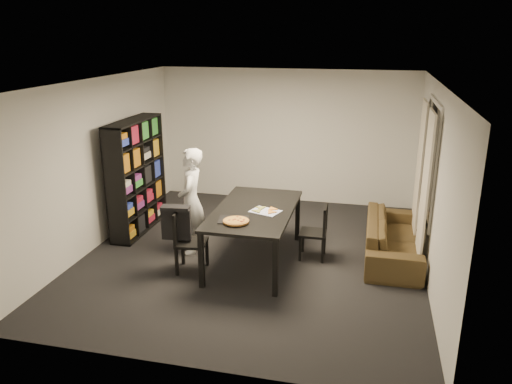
% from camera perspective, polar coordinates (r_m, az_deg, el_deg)
% --- Properties ---
extents(room, '(5.01, 5.51, 2.61)m').
position_cam_1_polar(room, '(7.24, -0.33, 2.13)').
color(room, black).
rests_on(room, ground).
extents(window_pane, '(0.02, 1.40, 1.60)m').
position_cam_1_polar(window_pane, '(7.63, 19.28, 3.50)').
color(window_pane, black).
rests_on(window_pane, room).
extents(window_frame, '(0.03, 1.52, 1.72)m').
position_cam_1_polar(window_frame, '(7.63, 19.24, 3.50)').
color(window_frame, white).
rests_on(window_frame, room).
extents(curtain_left, '(0.03, 0.70, 2.25)m').
position_cam_1_polar(curtain_left, '(7.21, 18.71, -0.14)').
color(curtain_left, silver).
rests_on(curtain_left, room).
extents(curtain_right, '(0.03, 0.70, 2.25)m').
position_cam_1_polar(curtain_right, '(8.21, 18.11, 2.05)').
color(curtain_right, silver).
rests_on(curtain_right, room).
extents(bookshelf, '(0.35, 1.50, 1.90)m').
position_cam_1_polar(bookshelf, '(8.60, -13.48, 1.77)').
color(bookshelf, black).
rests_on(bookshelf, room).
extents(dining_table, '(1.10, 1.99, 0.83)m').
position_cam_1_polar(dining_table, '(7.22, -0.18, -2.47)').
color(dining_table, black).
rests_on(dining_table, room).
extents(chair_left, '(0.46, 0.46, 0.89)m').
position_cam_1_polar(chair_left, '(7.11, -8.09, -5.11)').
color(chair_left, black).
rests_on(chair_left, room).
extents(chair_right, '(0.39, 0.39, 0.83)m').
position_cam_1_polar(chair_right, '(7.48, 7.16, -4.16)').
color(chair_right, black).
rests_on(chair_right, room).
extents(draped_jacket, '(0.42, 0.22, 0.49)m').
position_cam_1_polar(draped_jacket, '(7.05, -9.13, -3.34)').
color(draped_jacket, black).
rests_on(draped_jacket, chair_left).
extents(person, '(0.48, 0.65, 1.63)m').
position_cam_1_polar(person, '(7.62, -7.41, -1.03)').
color(person, silver).
rests_on(person, room).
extents(baking_tray, '(0.45, 0.38, 0.01)m').
position_cam_1_polar(baking_tray, '(6.77, -2.60, -3.17)').
color(baking_tray, black).
rests_on(baking_tray, dining_table).
extents(pepperoni_pizza, '(0.35, 0.35, 0.03)m').
position_cam_1_polar(pepperoni_pizza, '(6.66, -2.30, -3.33)').
color(pepperoni_pizza, '#A56B2F').
rests_on(pepperoni_pizza, dining_table).
extents(kitchen_towel, '(0.48, 0.41, 0.01)m').
position_cam_1_polar(kitchen_towel, '(7.08, 1.08, -2.22)').
color(kitchen_towel, white).
rests_on(kitchen_towel, dining_table).
extents(pizza_slices, '(0.38, 0.33, 0.01)m').
position_cam_1_polar(pizza_slices, '(7.10, 1.07, -2.05)').
color(pizza_slices, gold).
rests_on(pizza_slices, dining_table).
extents(sofa, '(0.79, 2.03, 0.59)m').
position_cam_1_polar(sofa, '(7.83, 15.40, -5.06)').
color(sofa, '#42361A').
rests_on(sofa, room).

